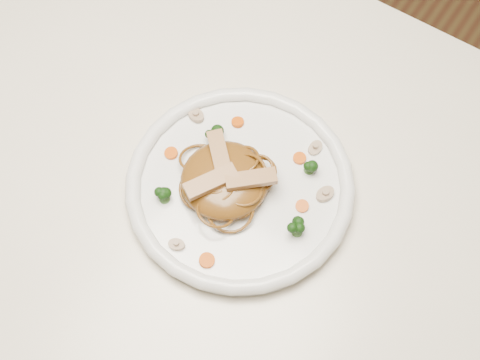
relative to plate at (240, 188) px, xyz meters
The scene contains 20 objects.
ground 0.76m from the plate, behind, with size 4.00×4.00×0.00m, color #502D1B.
table 0.14m from the plate, behind, with size 1.20×0.80×0.75m.
plate is the anchor object (origin of this frame).
noodle_mound 0.03m from the plate, 143.30° to the right, with size 0.11×0.11×0.04m, color brown.
chicken_a 0.05m from the plate, ahead, with size 0.06×0.02×0.01m, color tan.
chicken_b 0.06m from the plate, 168.41° to the left, with size 0.06×0.02×0.01m, color tan.
chicken_c 0.06m from the plate, 124.32° to the right, with size 0.07×0.02×0.01m, color tan.
broccoli_0 0.10m from the plate, 47.56° to the left, with size 0.03×0.03×0.03m, color #11340A, non-canonical shape.
broccoli_1 0.08m from the plate, 151.37° to the left, with size 0.02×0.02×0.03m, color #11340A, non-canonical shape.
broccoli_2 0.10m from the plate, 133.76° to the right, with size 0.02×0.02×0.03m, color #11340A, non-canonical shape.
broccoli_3 0.10m from the plate, ahead, with size 0.02×0.02×0.03m, color #11340A, non-canonical shape.
carrot_0 0.09m from the plate, 59.94° to the left, with size 0.02×0.02×0.01m, color #D14C07.
carrot_1 0.10m from the plate, behind, with size 0.02×0.02×0.01m, color #D14C07.
carrot_2 0.09m from the plate, 12.47° to the left, with size 0.02×0.02×0.01m, color #D14C07.
carrot_3 0.10m from the plate, 126.04° to the left, with size 0.02×0.02×0.01m, color #D14C07.
carrot_4 0.11m from the plate, 77.12° to the right, with size 0.02×0.02×0.01m, color #D14C07.
mushroom_0 0.12m from the plate, 98.93° to the right, with size 0.02×0.02×0.01m, color tan.
mushroom_1 0.11m from the plate, 26.44° to the left, with size 0.03×0.03×0.01m, color tan.
mushroom_2 0.12m from the plate, 153.96° to the left, with size 0.03×0.03×0.01m, color tan.
mushroom_3 0.11m from the plate, 62.25° to the left, with size 0.02×0.02×0.01m, color tan.
Camera 1 is at (0.30, -0.30, 1.49)m, focal length 46.69 mm.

